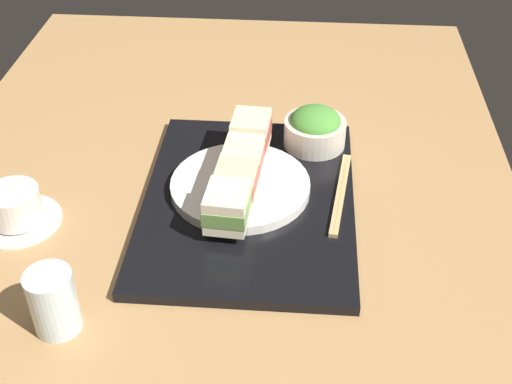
% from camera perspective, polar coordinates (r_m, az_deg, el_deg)
% --- Properties ---
extents(ground_plane, '(1.40, 1.00, 0.03)m').
position_cam_1_polar(ground_plane, '(1.12, -3.31, -0.75)').
color(ground_plane, tan).
extents(serving_tray, '(0.45, 0.33, 0.02)m').
position_cam_1_polar(serving_tray, '(1.08, -0.59, -0.79)').
color(serving_tray, black).
rests_on(serving_tray, ground_plane).
extents(sandwich_plate, '(0.23, 0.23, 0.02)m').
position_cam_1_polar(sandwich_plate, '(1.09, -1.33, 0.52)').
color(sandwich_plate, white).
rests_on(sandwich_plate, serving_tray).
extents(sandwich_nearmost, '(0.08, 0.07, 0.06)m').
position_cam_1_polar(sandwich_nearmost, '(0.99, -2.44, -1.26)').
color(sandwich_nearmost, '#EFE5C1').
rests_on(sandwich_nearmost, sandwich_plate).
extents(sandwich_inner_near, '(0.08, 0.07, 0.05)m').
position_cam_1_polar(sandwich_inner_near, '(1.04, -1.70, 0.91)').
color(sandwich_inner_near, beige).
rests_on(sandwich_inner_near, sandwich_plate).
extents(sandwich_inner_far, '(0.08, 0.07, 0.05)m').
position_cam_1_polar(sandwich_inner_far, '(1.10, -1.04, 2.98)').
color(sandwich_inner_far, beige).
rests_on(sandwich_inner_far, sandwich_plate).
extents(sandwich_farmost, '(0.08, 0.07, 0.06)m').
position_cam_1_polar(sandwich_farmost, '(1.15, -0.43, 5.04)').
color(sandwich_farmost, beige).
rests_on(sandwich_farmost, sandwich_plate).
extents(salad_bowl, '(0.11, 0.11, 0.07)m').
position_cam_1_polar(salad_bowl, '(1.19, 5.00, 5.38)').
color(salad_bowl, beige).
rests_on(salad_bowl, serving_tray).
extents(chopsticks_pair, '(0.21, 0.04, 0.01)m').
position_cam_1_polar(chopsticks_pair, '(1.09, 7.15, -0.11)').
color(chopsticks_pair, tan).
rests_on(chopsticks_pair, serving_tray).
extents(coffee_cup, '(0.13, 0.13, 0.06)m').
position_cam_1_polar(coffee_cup, '(1.11, -19.68, -1.29)').
color(coffee_cup, silver).
rests_on(coffee_cup, ground_plane).
extents(drinking_glass, '(0.06, 0.06, 0.09)m').
position_cam_1_polar(drinking_glass, '(0.91, -16.74, -8.84)').
color(drinking_glass, silver).
rests_on(drinking_glass, ground_plane).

